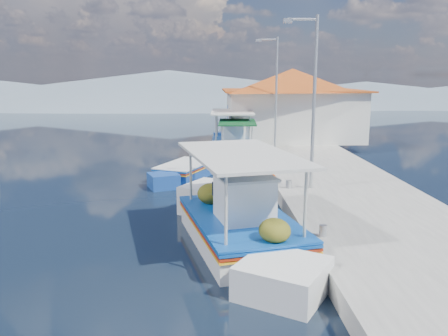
{
  "coord_description": "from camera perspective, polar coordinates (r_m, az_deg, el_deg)",
  "views": [
    {
      "loc": [
        0.92,
        -13.9,
        4.52
      ],
      "look_at": [
        1.45,
        1.82,
        1.3
      ],
      "focal_mm": 36.59,
      "sensor_mm": 36.0,
      "label": 1
    }
  ],
  "objects": [
    {
      "name": "harbor_building",
      "position": [
        29.43,
        8.47,
        8.06
      ],
      "size": [
        10.49,
        10.49,
        4.4
      ],
      "color": "silver",
      "rests_on": "quay"
    },
    {
      "name": "ground",
      "position": [
        14.64,
        -5.49,
        -6.46
      ],
      "size": [
        160.0,
        160.0,
        0.0
      ],
      "primitive_type": "plane",
      "color": "black",
      "rests_on": "ground"
    },
    {
      "name": "caique_far",
      "position": [
        26.34,
        1.01,
        2.82
      ],
      "size": [
        2.5,
        7.88,
        2.76
      ],
      "rotation": [
        0.0,
        0.0,
        0.04
      ],
      "color": "#184192",
      "rests_on": "ground"
    },
    {
      "name": "quay",
      "position": [
        20.95,
        11.85,
        -0.43
      ],
      "size": [
        5.0,
        44.0,
        0.5
      ],
      "primitive_type": "cube",
      "color": "#AFACA4",
      "rests_on": "ground"
    },
    {
      "name": "caique_blue_hull",
      "position": [
        20.44,
        -4.9,
        -0.47
      ],
      "size": [
        3.1,
        5.1,
        1.0
      ],
      "rotation": [
        0.0,
        0.0,
        0.42
      ],
      "color": "#184192",
      "rests_on": "ground"
    },
    {
      "name": "mountain_ridge",
      "position": [
        70.17,
        2.69,
        9.54
      ],
      "size": [
        171.4,
        96.0,
        5.5
      ],
      "color": "slate",
      "rests_on": "ground"
    },
    {
      "name": "bollards",
      "position": [
        19.74,
        6.48,
        0.2
      ],
      "size": [
        0.2,
        17.2,
        0.3
      ],
      "color": "#A5A8AD",
      "rests_on": "quay"
    },
    {
      "name": "lamp_post_far",
      "position": [
        25.16,
        6.35,
        9.99
      ],
      "size": [
        1.21,
        0.14,
        6.0
      ],
      "color": "#A5A8AD",
      "rests_on": "quay"
    },
    {
      "name": "caique_green_canopy",
      "position": [
        24.28,
        1.63,
        1.68
      ],
      "size": [
        2.1,
        6.27,
        2.35
      ],
      "rotation": [
        0.0,
        0.0,
        0.06
      ],
      "color": "silver",
      "rests_on": "ground"
    },
    {
      "name": "lamp_post_near",
      "position": [
        16.31,
        10.9,
        9.02
      ],
      "size": [
        1.21,
        0.14,
        6.0
      ],
      "color": "#A5A8AD",
      "rests_on": "quay"
    },
    {
      "name": "main_caique",
      "position": [
        12.48,
        2.1,
        -7.04
      ],
      "size": [
        3.74,
        8.25,
        2.79
      ],
      "rotation": [
        0.0,
        0.0,
        -0.23
      ],
      "color": "silver",
      "rests_on": "ground"
    }
  ]
}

